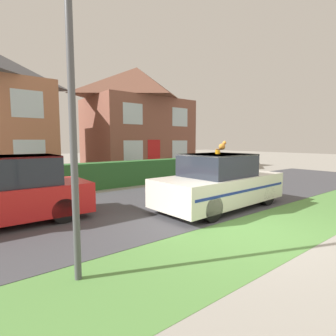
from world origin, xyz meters
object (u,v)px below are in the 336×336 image
cat (222,146)px  street_lamp (69,36)px  police_car (220,183)px  wheelie_bin (21,177)px  house_right (137,117)px  neighbour_car_near (3,193)px

cat → street_lamp: bearing=-151.7°
police_car → cat: (0.19, 0.08, 1.10)m
cat → wheelie_bin: bearing=133.8°
street_lamp → house_right: bearing=55.5°
police_car → cat: size_ratio=14.79×
cat → neighbour_car_near: size_ratio=0.07×
street_lamp → police_car: bearing=17.4°
police_car → house_right: house_right is taller
wheelie_bin → street_lamp: bearing=-98.3°
house_right → wheelie_bin: (-8.61, -5.01, -3.22)m
police_car → street_lamp: street_lamp is taller
cat → wheelie_bin: cat is taller
police_car → wheelie_bin: bearing=119.2°
cat → street_lamp: street_lamp is taller
cat → house_right: (4.18, 11.78, 1.92)m
police_car → street_lamp: bearing=-165.2°
police_car → street_lamp: 5.68m
neighbour_car_near → wheelie_bin: bearing=-102.3°
wheelie_bin → street_lamp: street_lamp is taller
police_car → neighbour_car_near: police_car is taller
neighbour_car_near → house_right: size_ratio=0.56×
house_right → wheelie_bin: house_right is taller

